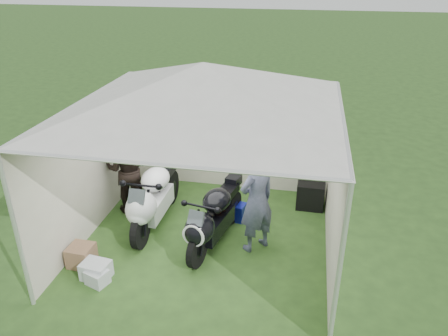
{
  "coord_description": "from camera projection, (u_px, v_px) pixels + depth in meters",
  "views": [
    {
      "loc": [
        1.5,
        -6.06,
        4.29
      ],
      "look_at": [
        0.23,
        0.35,
        1.19
      ],
      "focal_mm": 35.0,
      "sensor_mm": 36.0,
      "label": 1
    }
  ],
  "objects": [
    {
      "name": "ground",
      "position": [
        207.0,
        238.0,
        7.47
      ],
      "size": [
        80.0,
        80.0,
        0.0
      ],
      "primitive_type": "plane",
      "color": "#26421A",
      "rests_on": "ground"
    },
    {
      "name": "canopy_tent",
      "position": [
        204.0,
        91.0,
        6.4
      ],
      "size": [
        5.66,
        5.66,
        3.0
      ],
      "color": "silver",
      "rests_on": "ground"
    },
    {
      "name": "motorcycle_white",
      "position": [
        153.0,
        196.0,
        7.58
      ],
      "size": [
        0.5,
        2.18,
        1.07
      ],
      "rotation": [
        0.0,
        0.0,
        -0.01
      ],
      "color": "black",
      "rests_on": "ground"
    },
    {
      "name": "motorcycle_black",
      "position": [
        213.0,
        217.0,
        7.06
      ],
      "size": [
        0.7,
        1.97,
        0.98
      ],
      "rotation": [
        0.0,
        0.0,
        -0.21
      ],
      "color": "black",
      "rests_on": "ground"
    },
    {
      "name": "paddock_stand",
      "position": [
        234.0,
        211.0,
        7.98
      ],
      "size": [
        0.47,
        0.35,
        0.32
      ],
      "primitive_type": "cube",
      "rotation": [
        0.0,
        0.0,
        -0.21
      ],
      "color": "#1721C1",
      "rests_on": "ground"
    },
    {
      "name": "person_dark_jacket",
      "position": [
        128.0,
        169.0,
        7.99
      ],
      "size": [
        0.92,
        0.76,
        1.71
      ],
      "primitive_type": "imported",
      "rotation": [
        0.0,
        0.0,
        3.29
      ],
      "color": "black",
      "rests_on": "ground"
    },
    {
      "name": "person_blue_jacket",
      "position": [
        257.0,
        201.0,
        6.86
      ],
      "size": [
        0.75,
        0.76,
        1.77
      ],
      "primitive_type": "imported",
      "rotation": [
        0.0,
        0.0,
        -2.34
      ],
      "color": "slate",
      "rests_on": "ground"
    },
    {
      "name": "equipment_box",
      "position": [
        310.0,
        195.0,
        8.32
      ],
      "size": [
        0.52,
        0.42,
        0.51
      ],
      "primitive_type": "cube",
      "rotation": [
        0.0,
        0.0,
        -0.02
      ],
      "color": "black",
      "rests_on": "ground"
    },
    {
      "name": "crate_0",
      "position": [
        96.0,
        270.0,
        6.49
      ],
      "size": [
        0.44,
        0.36,
        0.27
      ],
      "primitive_type": "cube",
      "rotation": [
        0.0,
        0.0,
        -0.13
      ],
      "color": "#B5BABF",
      "rests_on": "ground"
    },
    {
      "name": "crate_1",
      "position": [
        81.0,
        255.0,
        6.77
      ],
      "size": [
        0.38,
        0.38,
        0.33
      ],
      "primitive_type": "cube",
      "rotation": [
        0.0,
        0.0,
        -0.04
      ],
      "color": "brown",
      "rests_on": "ground"
    },
    {
      "name": "crate_2",
      "position": [
        97.0,
        277.0,
        6.38
      ],
      "size": [
        0.37,
        0.34,
        0.22
      ],
      "primitive_type": "cube",
      "rotation": [
        0.0,
        0.0,
        -0.34
      ],
      "color": "#B1B6BA",
      "rests_on": "ground"
    }
  ]
}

